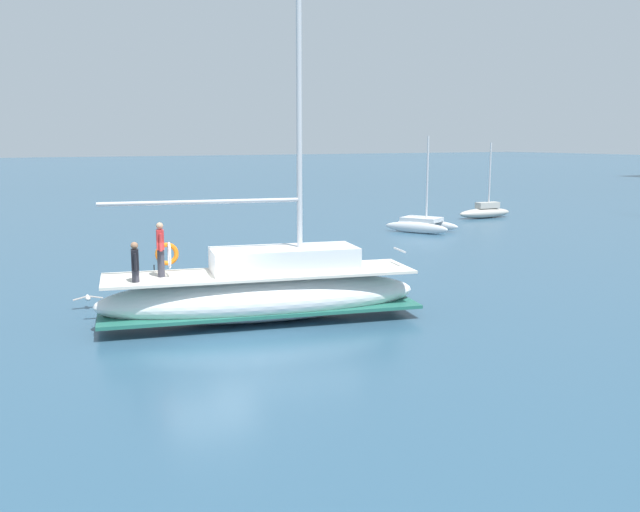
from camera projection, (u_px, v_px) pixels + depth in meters
ground_plane at (209, 333)px, 19.65m from camera, size 400.00×400.00×0.00m
main_sailboat at (263, 291)px, 20.95m from camera, size 4.45×9.89×12.99m
moored_sloop_near at (485, 211)px, 48.12m from camera, size 1.15×4.21×5.10m
moored_ketch_distant at (422, 223)px, 41.02m from camera, size 4.34×3.55×5.53m
seagull at (88, 298)px, 22.45m from camera, size 0.48×0.93×0.17m
mooring_buoy at (155, 281)px, 26.14m from camera, size 0.54×0.54×0.87m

